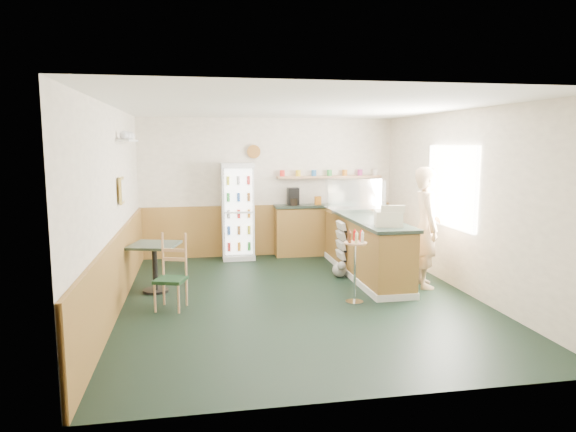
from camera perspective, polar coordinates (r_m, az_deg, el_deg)
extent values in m
plane|color=black|center=(7.48, 1.19, -9.09)|extent=(6.00, 6.00, 0.00)
cube|color=#F3E6CF|center=(10.15, -2.15, 3.21)|extent=(5.00, 0.02, 2.70)
cube|color=#F3E6CF|center=(7.14, -18.93, 0.74)|extent=(0.02, 6.00, 2.70)
cube|color=#F3E6CF|center=(8.08, 18.96, 1.54)|extent=(0.02, 6.00, 2.70)
cube|color=white|center=(7.17, 1.25, 12.09)|extent=(5.00, 6.00, 0.02)
cube|color=#AC7D37|center=(10.22, -2.10, -1.56)|extent=(4.98, 0.05, 1.00)
cube|color=#AC7D37|center=(7.29, -18.32, -5.90)|extent=(0.05, 5.98, 1.00)
cube|color=white|center=(8.30, 17.71, 3.14)|extent=(0.06, 1.45, 1.25)
cube|color=gold|center=(7.61, -17.99, 2.72)|extent=(0.03, 0.32, 0.38)
cube|color=silver|center=(8.07, -17.38, 8.01)|extent=(0.18, 1.20, 0.03)
cylinder|color=#965F25|center=(10.01, -3.83, 7.15)|extent=(0.26, 0.04, 0.26)
cube|color=#AC7D37|center=(8.72, 8.53, -3.49)|extent=(0.60, 2.95, 0.95)
cube|color=silver|center=(8.81, 8.47, -6.20)|extent=(0.64, 2.97, 0.10)
cube|color=#26342B|center=(8.63, 8.60, -0.17)|extent=(0.68, 3.01, 0.05)
cube|color=#AC7D37|center=(10.30, 4.67, -1.65)|extent=(2.20, 0.38, 0.95)
cube|color=#26342B|center=(10.22, 4.70, 1.17)|extent=(2.24, 0.42, 0.05)
cube|color=tan|center=(10.25, 4.62, 4.36)|extent=(2.10, 0.22, 0.04)
cube|color=black|center=(10.04, 0.57, 2.19)|extent=(0.22, 0.18, 0.34)
cylinder|color=#B2664C|center=(10.04, -0.64, 4.77)|extent=(0.10, 0.10, 0.12)
cylinder|color=#B2664C|center=(10.10, 1.14, 4.79)|extent=(0.10, 0.10, 0.12)
cylinder|color=#B2664C|center=(10.17, 2.89, 4.80)|extent=(0.10, 0.10, 0.12)
cylinder|color=#B2664C|center=(10.24, 4.62, 4.81)|extent=(0.10, 0.10, 0.12)
cylinder|color=#B2664C|center=(10.33, 6.33, 4.81)|extent=(0.10, 0.10, 0.12)
cylinder|color=#B2664C|center=(10.42, 8.00, 4.81)|extent=(0.10, 0.10, 0.12)
cylinder|color=#B2664C|center=(10.53, 9.65, 4.81)|extent=(0.10, 0.10, 0.12)
cube|color=silver|center=(9.90, -5.63, 0.56)|extent=(0.61, 0.43, 1.84)
cube|color=white|center=(9.67, -5.52, 0.44)|extent=(0.51, 0.02, 1.62)
cube|color=silver|center=(9.60, -5.48, 0.38)|extent=(0.55, 0.02, 1.68)
cube|color=silver|center=(9.19, 7.41, 0.72)|extent=(0.98, 0.51, 0.07)
cube|color=silver|center=(9.16, 7.44, 2.45)|extent=(0.96, 0.49, 0.49)
cube|color=beige|center=(7.66, 11.07, -0.24)|extent=(0.47, 0.48, 0.22)
imported|color=tan|center=(8.15, 15.10, -1.24)|extent=(0.56, 0.69, 1.86)
cylinder|color=silver|center=(7.34, 7.39, -9.43)|extent=(0.25, 0.25, 0.02)
cylinder|color=silver|center=(7.23, 7.45, -6.26)|extent=(0.04, 0.04, 0.84)
cylinder|color=tan|center=(7.13, 7.51, -3.00)|extent=(0.32, 0.32, 0.02)
cylinder|color=red|center=(7.18, 8.15, -2.27)|extent=(0.04, 0.04, 0.14)
cylinder|color=red|center=(7.21, 7.43, -2.21)|extent=(0.04, 0.04, 0.14)
cylinder|color=red|center=(7.16, 6.80, -2.28)|extent=(0.04, 0.04, 0.14)
cylinder|color=red|center=(7.06, 6.88, -2.42)|extent=(0.04, 0.04, 0.14)
cylinder|color=red|center=(7.02, 7.62, -2.49)|extent=(0.04, 0.04, 0.14)
cylinder|color=red|center=(7.08, 8.25, -2.41)|extent=(0.04, 0.04, 0.14)
cube|color=black|center=(8.85, 5.99, -4.75)|extent=(0.05, 0.41, 0.03)
cube|color=silver|center=(8.83, 5.87, -4.32)|extent=(0.09, 0.37, 0.14)
cube|color=black|center=(8.82, 6.00, -3.69)|extent=(0.05, 0.41, 0.03)
cube|color=silver|center=(8.80, 5.88, -3.24)|extent=(0.09, 0.37, 0.14)
cube|color=black|center=(8.78, 6.02, -2.61)|extent=(0.05, 0.41, 0.03)
cube|color=silver|center=(8.77, 5.90, -2.16)|extent=(0.09, 0.37, 0.14)
cube|color=black|center=(8.75, 6.03, -1.52)|extent=(0.05, 0.41, 0.03)
cube|color=silver|center=(8.74, 5.92, -1.08)|extent=(0.09, 0.37, 0.14)
cylinder|color=black|center=(8.02, -14.48, -8.02)|extent=(0.38, 0.38, 0.04)
cylinder|color=black|center=(7.94, -14.57, -5.65)|extent=(0.08, 0.08, 0.67)
cube|color=#26342B|center=(7.86, -14.66, -3.15)|extent=(0.82, 0.82, 0.04)
cube|color=black|center=(7.07, -12.92, -6.93)|extent=(0.47, 0.47, 0.04)
cylinder|color=tan|center=(6.98, -14.26, -8.92)|extent=(0.03, 0.03, 0.39)
cylinder|color=tan|center=(6.96, -11.59, -8.88)|extent=(0.03, 0.03, 0.39)
cylinder|color=tan|center=(7.29, -14.09, -8.19)|extent=(0.03, 0.03, 0.39)
cylinder|color=tan|center=(7.27, -11.53, -8.15)|extent=(0.03, 0.03, 0.39)
cube|color=tan|center=(7.16, -12.93, -4.23)|extent=(0.33, 0.14, 0.61)
sphere|color=#999994|center=(8.63, 5.74, -5.98)|extent=(0.24, 0.24, 0.24)
sphere|color=#999994|center=(8.50, 5.97, -5.53)|extent=(0.14, 0.14, 0.14)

